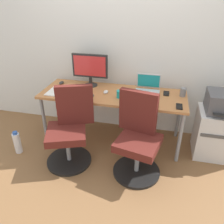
# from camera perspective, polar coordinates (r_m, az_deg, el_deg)

# --- Properties ---
(ground_plane) EXTENTS (5.28, 5.28, 0.00)m
(ground_plane) POSITION_cam_1_polar(r_m,az_deg,el_deg) (3.24, 0.20, -6.67)
(ground_plane) COLOR brown
(back_wall) EXTENTS (4.40, 0.04, 2.60)m
(back_wall) POSITION_cam_1_polar(r_m,az_deg,el_deg) (3.09, 2.02, 17.94)
(back_wall) COLOR white
(back_wall) RESTS_ON ground
(desk) EXTENTS (1.84, 0.65, 0.70)m
(desk) POSITION_cam_1_polar(r_m,az_deg,el_deg) (2.92, 0.22, 3.67)
(desk) COLOR #B77542
(desk) RESTS_ON ground
(office_chair_left) EXTENTS (0.56, 0.56, 0.94)m
(office_chair_left) POSITION_cam_1_polar(r_m,az_deg,el_deg) (2.70, -10.53, -4.47)
(office_chair_left) COLOR black
(office_chair_left) RESTS_ON ground
(office_chair_right) EXTENTS (0.54, 0.54, 0.94)m
(office_chair_right) POSITION_cam_1_polar(r_m,az_deg,el_deg) (2.52, 6.47, -6.75)
(office_chair_right) COLOR black
(office_chair_right) RESTS_ON ground
(side_cabinet) EXTENTS (0.49, 0.43, 0.61)m
(side_cabinet) POSITION_cam_1_polar(r_m,az_deg,el_deg) (3.09, 24.63, -4.91)
(side_cabinet) COLOR silver
(side_cabinet) RESTS_ON ground
(printer) EXTENTS (0.38, 0.40, 0.24)m
(printer) POSITION_cam_1_polar(r_m,az_deg,el_deg) (2.89, 26.32, 2.11)
(printer) COLOR #515156
(printer) RESTS_ON side_cabinet
(water_bottle_on_floor) EXTENTS (0.09, 0.09, 0.31)m
(water_bottle_on_floor) POSITION_cam_1_polar(r_m,az_deg,el_deg) (3.16, -22.70, -7.10)
(water_bottle_on_floor) COLOR white
(water_bottle_on_floor) RESTS_ON ground
(desktop_monitor) EXTENTS (0.48, 0.18, 0.43)m
(desktop_monitor) POSITION_cam_1_polar(r_m,az_deg,el_deg) (3.06, -5.54, 10.98)
(desktop_monitor) COLOR #262626
(desktop_monitor) RESTS_ON desk
(open_laptop) EXTENTS (0.31, 0.28, 0.22)m
(open_laptop) POSITION_cam_1_polar(r_m,az_deg,el_deg) (2.95, 8.95, 6.02)
(open_laptop) COLOR silver
(open_laptop) RESTS_ON desk
(keyboard_by_monitor) EXTENTS (0.34, 0.12, 0.02)m
(keyboard_by_monitor) POSITION_cam_1_polar(r_m,az_deg,el_deg) (2.83, -8.19, 4.05)
(keyboard_by_monitor) COLOR #2D2D2D
(keyboard_by_monitor) RESTS_ON desk
(keyboard_by_laptop) EXTENTS (0.34, 0.12, 0.02)m
(keyboard_by_laptop) POSITION_cam_1_polar(r_m,az_deg,el_deg) (2.64, 7.94, 2.15)
(keyboard_by_laptop) COLOR #B7B7B7
(keyboard_by_laptop) RESTS_ON desk
(mouse_by_monitor) EXTENTS (0.06, 0.10, 0.03)m
(mouse_by_monitor) POSITION_cam_1_polar(r_m,az_deg,el_deg) (3.26, -12.59, 7.21)
(mouse_by_monitor) COLOR #2D2D2D
(mouse_by_monitor) RESTS_ON desk
(mouse_by_laptop) EXTENTS (0.06, 0.10, 0.03)m
(mouse_by_laptop) POSITION_cam_1_polar(r_m,az_deg,el_deg) (2.89, -1.57, 5.06)
(mouse_by_laptop) COLOR silver
(mouse_by_laptop) RESTS_ON desk
(coffee_mug) EXTENTS (0.08, 0.08, 0.09)m
(coffee_mug) POSITION_cam_1_polar(r_m,az_deg,el_deg) (2.76, 1.99, 4.51)
(coffee_mug) COLOR teal
(coffee_mug) RESTS_ON desk
(pen_cup) EXTENTS (0.07, 0.07, 0.10)m
(pen_cup) POSITION_cam_1_polar(r_m,az_deg,el_deg) (2.92, 17.40, 4.76)
(pen_cup) COLOR slate
(pen_cup) RESTS_ON desk
(phone_near_monitor) EXTENTS (0.07, 0.14, 0.01)m
(phone_near_monitor) POSITION_cam_1_polar(r_m,az_deg,el_deg) (2.95, 13.46, 4.55)
(phone_near_monitor) COLOR black
(phone_near_monitor) RESTS_ON desk
(phone_near_laptop) EXTENTS (0.07, 0.14, 0.01)m
(phone_near_laptop) POSITION_cam_1_polar(r_m,az_deg,el_deg) (2.66, 16.54, 1.34)
(phone_near_laptop) COLOR black
(phone_near_laptop) RESTS_ON desk
(paper_pile) EXTENTS (0.21, 0.30, 0.01)m
(paper_pile) POSITION_cam_1_polar(r_m,az_deg,el_deg) (3.02, -13.74, 5.08)
(paper_pile) COLOR white
(paper_pile) RESTS_ON desk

